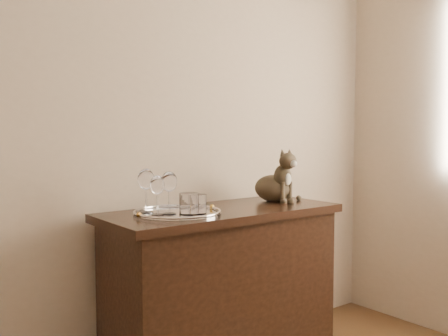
# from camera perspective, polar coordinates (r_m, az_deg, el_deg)

# --- Properties ---
(wall_back) EXTENTS (4.00, 0.10, 2.70)m
(wall_back) POSITION_cam_1_polar(r_m,az_deg,el_deg) (2.41, -16.35, 6.93)
(wall_back) COLOR tan
(wall_back) RESTS_ON ground
(sideboard) EXTENTS (1.20, 0.50, 0.85)m
(sideboard) POSITION_cam_1_polar(r_m,az_deg,el_deg) (2.55, -0.19, -14.14)
(sideboard) COLOR black
(sideboard) RESTS_ON ground
(tray) EXTENTS (0.40, 0.40, 0.01)m
(tray) POSITION_cam_1_polar(r_m,az_deg,el_deg) (2.29, -5.35, -5.21)
(tray) COLOR silver
(tray) RESTS_ON sideboard
(wine_glass_a) EXTENTS (0.08, 0.08, 0.20)m
(wine_glass_a) POSITION_cam_1_polar(r_m,az_deg,el_deg) (2.29, -8.90, -2.60)
(wine_glass_a) COLOR white
(wine_glass_a) RESTS_ON tray
(wine_glass_c) EXTENTS (0.07, 0.07, 0.18)m
(wine_glass_c) POSITION_cam_1_polar(r_m,az_deg,el_deg) (2.22, -7.62, -3.12)
(wine_glass_c) COLOR white
(wine_glass_c) RESTS_ON tray
(wine_glass_d) EXTENTS (0.07, 0.07, 0.19)m
(wine_glass_d) POSITION_cam_1_polar(r_m,az_deg,el_deg) (2.24, -6.27, -2.85)
(wine_glass_d) COLOR silver
(wine_glass_d) RESTS_ON tray
(tumbler_a) EXTENTS (0.08, 0.08, 0.09)m
(tumbler_a) POSITION_cam_1_polar(r_m,az_deg,el_deg) (2.24, -3.02, -4.16)
(tumbler_a) COLOR white
(tumbler_a) RESTS_ON tray
(tumbler_b) EXTENTS (0.09, 0.09, 0.10)m
(tumbler_b) POSITION_cam_1_polar(r_m,az_deg,el_deg) (2.23, -4.04, -4.11)
(tumbler_b) COLOR silver
(tumbler_b) RESTS_ON tray
(cat) EXTENTS (0.29, 0.27, 0.29)m
(cat) POSITION_cam_1_polar(r_m,az_deg,el_deg) (2.72, 5.67, -0.79)
(cat) COLOR #4C3E2D
(cat) RESTS_ON sideboard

